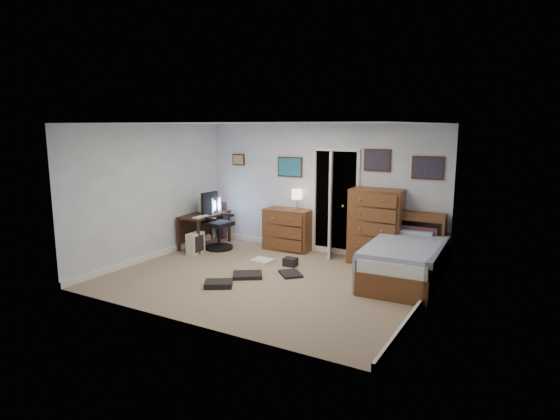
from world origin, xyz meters
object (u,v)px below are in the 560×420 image
object	(u,v)px
low_dresser	(288,229)
computer_desk	(201,221)
bed	(405,261)
office_chair	(216,227)
tall_dresser	(376,226)

from	to	relation	value
low_dresser	computer_desk	bearing A→B (deg)	-163.37
low_dresser	bed	bearing A→B (deg)	-19.55
office_chair	bed	world-z (taller)	office_chair
low_dresser	tall_dresser	distance (m)	1.85
tall_dresser	computer_desk	bearing A→B (deg)	-173.67
computer_desk	office_chair	distance (m)	0.42
tall_dresser	low_dresser	bearing A→B (deg)	176.00
computer_desk	tall_dresser	world-z (taller)	tall_dresser
office_chair	low_dresser	bearing A→B (deg)	32.83
computer_desk	tall_dresser	size ratio (longest dim) A/B	0.90
low_dresser	bed	distance (m)	2.67
office_chair	tall_dresser	xyz separation A→B (m)	(3.12, 0.63, 0.24)
tall_dresser	bed	size ratio (longest dim) A/B	0.63
tall_dresser	bed	bearing A→B (deg)	-47.59
computer_desk	tall_dresser	bearing A→B (deg)	5.86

